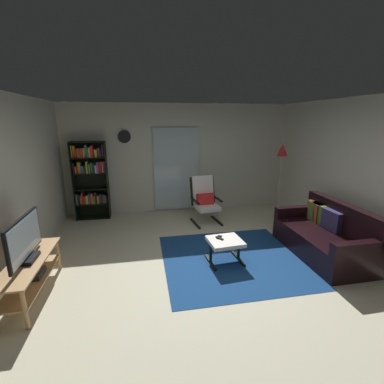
% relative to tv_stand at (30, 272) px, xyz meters
% --- Properties ---
extents(ground_plane, '(7.02, 7.02, 0.00)m').
position_rel_tv_stand_xyz_m(ground_plane, '(2.36, 0.22, -0.33)').
color(ground_plane, beige).
extents(wall_back, '(5.60, 0.06, 2.60)m').
position_rel_tv_stand_xyz_m(wall_back, '(2.36, 3.12, 0.97)').
color(wall_back, beige).
rests_on(wall_back, ground).
extents(wall_right, '(0.06, 6.00, 2.60)m').
position_rel_tv_stand_xyz_m(wall_right, '(5.06, 0.22, 0.97)').
color(wall_right, beige).
rests_on(wall_right, ground).
extents(glass_door_panel, '(1.10, 0.01, 2.00)m').
position_rel_tv_stand_xyz_m(glass_door_panel, '(2.30, 3.05, 0.72)').
color(glass_door_panel, silver).
extents(area_rug, '(2.23, 2.16, 0.01)m').
position_rel_tv_stand_xyz_m(area_rug, '(2.85, 0.41, -0.33)').
color(area_rug, navy).
rests_on(area_rug, ground).
extents(tv_stand, '(0.41, 1.34, 0.51)m').
position_rel_tv_stand_xyz_m(tv_stand, '(0.00, 0.00, 0.00)').
color(tv_stand, tan).
rests_on(tv_stand, ground).
extents(television, '(0.20, 0.93, 0.57)m').
position_rel_tv_stand_xyz_m(television, '(0.00, -0.01, 0.44)').
color(television, black).
rests_on(television, tv_stand).
extents(bookshelf_near_tv, '(0.74, 0.30, 1.77)m').
position_rel_tv_stand_xyz_m(bookshelf_near_tv, '(0.31, 2.89, 0.64)').
color(bookshelf_near_tv, black).
rests_on(bookshelf_near_tv, ground).
extents(leather_sofa, '(0.88, 1.73, 0.88)m').
position_rel_tv_stand_xyz_m(leather_sofa, '(4.46, 0.33, -0.02)').
color(leather_sofa, black).
rests_on(leather_sofa, ground).
extents(lounge_armchair, '(0.64, 0.72, 1.02)m').
position_rel_tv_stand_xyz_m(lounge_armchair, '(2.80, 2.17, 0.20)').
color(lounge_armchair, black).
rests_on(lounge_armchair, ground).
extents(ottoman, '(0.56, 0.52, 0.38)m').
position_rel_tv_stand_xyz_m(ottoman, '(2.71, 0.37, -0.02)').
color(ottoman, white).
rests_on(ottoman, ground).
extents(tv_remote, '(0.11, 0.14, 0.02)m').
position_rel_tv_stand_xyz_m(tv_remote, '(2.63, 0.42, 0.06)').
color(tv_remote, black).
rests_on(tv_remote, ottoman).
extents(cell_phone, '(0.13, 0.16, 0.01)m').
position_rel_tv_stand_xyz_m(cell_phone, '(2.64, 0.46, 0.05)').
color(cell_phone, black).
rests_on(cell_phone, ottoman).
extents(floor_lamp_by_shelf, '(0.24, 0.24, 1.70)m').
position_rel_tv_stand_xyz_m(floor_lamp_by_shelf, '(4.57, 2.17, 1.11)').
color(floor_lamp_by_shelf, '#A5A5AD').
rests_on(floor_lamp_by_shelf, ground).
extents(wall_clock, '(0.29, 0.03, 0.29)m').
position_rel_tv_stand_xyz_m(wall_clock, '(1.10, 3.05, 1.52)').
color(wall_clock, silver).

